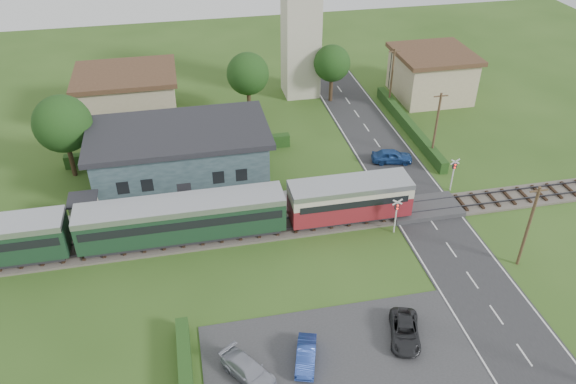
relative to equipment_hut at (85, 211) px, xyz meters
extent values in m
plane|color=#2D4C19|center=(18.00, -5.20, -1.75)|extent=(120.00, 120.00, 0.00)
cube|color=#4C443D|center=(18.00, -3.20, -1.65)|extent=(76.00, 3.20, 0.20)
cube|color=#3F3F47|center=(18.00, -3.92, -1.33)|extent=(76.00, 0.08, 0.15)
cube|color=#3F3F47|center=(18.00, -2.48, -1.33)|extent=(76.00, 0.08, 0.15)
cube|color=#28282B|center=(28.00, -5.20, -1.72)|extent=(6.00, 70.00, 0.05)
cube|color=#333335|center=(16.50, -17.20, -1.71)|extent=(17.00, 9.00, 0.08)
cube|color=#333335|center=(28.00, -3.20, -1.52)|extent=(6.20, 3.40, 0.45)
cube|color=gray|center=(8.00, 0.00, -1.52)|extent=(30.00, 3.00, 0.45)
cube|color=beige|center=(0.00, 0.00, -0.10)|extent=(2.00, 2.00, 2.40)
cube|color=#232328|center=(0.00, 0.00, 1.18)|extent=(2.30, 2.30, 0.15)
cube|color=#2B4042|center=(8.00, 5.80, 0.65)|extent=(15.00, 8.00, 4.80)
cube|color=#232328|center=(8.00, 5.80, 3.30)|extent=(16.00, 9.00, 0.50)
cube|color=#232328|center=(8.00, 1.86, -0.65)|extent=(1.20, 0.12, 2.20)
cube|color=black|center=(3.00, 1.86, 0.65)|extent=(1.00, 0.12, 1.20)
cube|color=black|center=(5.00, 1.86, 0.65)|extent=(1.00, 0.12, 1.20)
cube|color=black|center=(11.00, 1.86, 0.65)|extent=(1.00, 0.12, 1.20)
cube|color=black|center=(13.00, 1.86, 0.65)|extent=(1.00, 0.12, 1.20)
cube|color=#232328|center=(21.25, -3.20, -1.16)|extent=(9.00, 2.20, 0.50)
cube|color=maroon|center=(21.25, -3.20, -0.16)|extent=(10.00, 2.80, 1.80)
cube|color=beige|center=(21.25, -3.20, 1.09)|extent=(10.00, 2.82, 0.90)
cube|color=black|center=(21.25, -3.20, 0.74)|extent=(9.00, 2.88, 0.60)
cube|color=#ABADB5|center=(21.25, -3.20, 1.74)|extent=(10.00, 2.90, 0.45)
cube|color=#232328|center=(7.65, -3.20, -1.16)|extent=(15.20, 2.20, 0.50)
cube|color=#193622|center=(7.65, -3.20, 0.34)|extent=(16.00, 2.80, 2.60)
cube|color=black|center=(7.65, -3.20, 0.74)|extent=(15.40, 2.86, 0.70)
cube|color=#ABADB5|center=(7.65, -3.20, 1.74)|extent=(16.00, 2.90, 0.50)
cube|color=beige|center=(23.00, 22.80, 5.25)|extent=(4.00, 4.00, 14.00)
cube|color=tan|center=(3.00, 19.80, 0.75)|extent=(10.00, 8.00, 5.00)
cube|color=#472D1E|center=(3.00, 19.80, 3.50)|extent=(10.80, 8.80, 0.50)
cube|color=tan|center=(38.00, 18.80, 0.75)|extent=(8.00, 8.00, 5.00)
cube|color=#472D1E|center=(38.00, 18.80, 3.50)|extent=(8.80, 8.80, 0.50)
cube|color=#193814|center=(7.00, -17.20, -1.15)|extent=(0.80, 9.00, 1.20)
cube|color=#193814|center=(32.20, 10.80, -1.15)|extent=(0.80, 18.00, 1.20)
cube|color=#193814|center=(8.00, 10.30, -1.10)|extent=(22.00, 0.80, 1.30)
cylinder|color=#332316|center=(-2.00, 8.80, 0.32)|extent=(0.44, 0.44, 4.12)
sphere|color=#143311|center=(-2.00, 8.80, 3.65)|extent=(5.20, 5.20, 5.20)
cylinder|color=#332316|center=(16.00, 17.80, 0.18)|extent=(0.44, 0.44, 3.85)
sphere|color=#143311|center=(16.00, 17.80, 3.29)|extent=(4.60, 4.60, 4.60)
cylinder|color=#332316|center=(26.00, 19.80, 0.04)|extent=(0.44, 0.44, 3.58)
sphere|color=#143311|center=(26.00, 19.80, 2.93)|extent=(4.20, 4.20, 4.20)
cylinder|color=#473321|center=(32.20, -11.20, 1.75)|extent=(0.22, 0.22, 7.00)
cube|color=#473321|center=(32.20, -11.20, 4.95)|extent=(1.40, 0.10, 0.10)
cylinder|color=#473321|center=(32.20, 4.80, 1.75)|extent=(0.22, 0.22, 7.00)
cube|color=#473321|center=(32.20, 4.80, 4.95)|extent=(1.40, 0.10, 0.10)
cylinder|color=#473321|center=(32.20, 16.80, 1.75)|extent=(0.22, 0.22, 7.00)
cube|color=#473321|center=(32.20, 16.80, 4.95)|extent=(1.40, 0.10, 0.10)
cylinder|color=silver|center=(24.40, -5.60, -0.25)|extent=(0.12, 0.12, 3.00)
cube|color=#232328|center=(24.40, -5.60, 0.85)|extent=(0.35, 0.18, 0.55)
sphere|color=#FF190C|center=(24.40, -5.72, 1.00)|extent=(0.14, 0.14, 0.14)
sphere|color=#FF190C|center=(24.40, -5.72, 0.70)|extent=(0.14, 0.14, 0.14)
cube|color=silver|center=(24.40, -5.60, 1.25)|extent=(0.84, 0.05, 0.55)
cube|color=silver|center=(24.40, -5.60, 1.25)|extent=(0.84, 0.05, 0.55)
cylinder|color=silver|center=(31.60, -0.80, -0.25)|extent=(0.12, 0.12, 3.00)
cube|color=#232328|center=(31.60, -0.80, 0.85)|extent=(0.35, 0.18, 0.55)
sphere|color=#FF190C|center=(31.60, -0.92, 1.00)|extent=(0.14, 0.14, 0.14)
sphere|color=#FF190C|center=(31.60, -0.92, 0.70)|extent=(0.14, 0.14, 0.14)
cube|color=silver|center=(31.60, -0.80, 1.25)|extent=(0.84, 0.05, 0.55)
cube|color=silver|center=(31.60, -0.80, 1.25)|extent=(0.84, 0.05, 0.55)
cylinder|color=#3F3F47|center=(-4.00, 14.80, 0.75)|extent=(0.14, 0.14, 5.00)
sphere|color=orange|center=(-4.00, 14.80, 3.25)|extent=(0.30, 0.30, 0.30)
cylinder|color=#3F3F47|center=(34.00, 21.80, 0.75)|extent=(0.14, 0.14, 5.00)
sphere|color=orange|center=(34.00, 21.80, 3.25)|extent=(0.30, 0.30, 0.30)
imported|color=navy|center=(28.09, 4.88, -1.03)|extent=(4.16, 2.37, 1.34)
imported|color=navy|center=(14.36, -16.91, -1.12)|extent=(2.08, 3.52, 1.10)
imported|color=#A1A3B1|center=(10.71, -17.30, -1.09)|extent=(3.57, 4.17, 1.15)
imported|color=#252628|center=(21.07, -16.31, -1.12)|extent=(2.93, 4.32, 1.10)
imported|color=gray|center=(15.23, 0.09, -0.40)|extent=(0.75, 0.60, 1.79)
imported|color=gray|center=(1.12, 0.01, -0.53)|extent=(0.72, 0.84, 1.53)
camera|label=1|loc=(8.60, -39.18, 26.66)|focal=35.00mm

